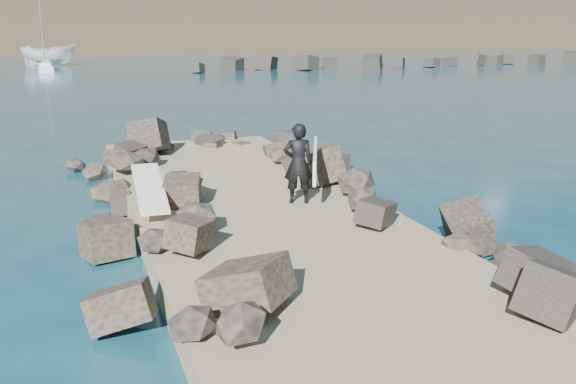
{
  "coord_description": "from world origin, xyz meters",
  "views": [
    {
      "loc": [
        -4.34,
        -13.43,
        4.96
      ],
      "look_at": [
        0.0,
        -1.0,
        1.5
      ],
      "focal_mm": 40.0,
      "sensor_mm": 36.0,
      "label": 1
    }
  ],
  "objects_px": {
    "surfboard_resting": "(150,193)",
    "sailboat_f": "(291,51)",
    "boat_imported": "(48,55)",
    "surfer_with_board": "(301,163)"
  },
  "relations": [
    {
      "from": "surfer_with_board",
      "to": "sailboat_f",
      "type": "bearing_deg",
      "value": 70.65
    },
    {
      "from": "surfer_with_board",
      "to": "sailboat_f",
      "type": "distance_m",
      "value": 98.49
    },
    {
      "from": "sailboat_f",
      "to": "surfboard_resting",
      "type": "bearing_deg",
      "value": -111.45
    },
    {
      "from": "surfboard_resting",
      "to": "surfer_with_board",
      "type": "distance_m",
      "value": 3.75
    },
    {
      "from": "surfboard_resting",
      "to": "sailboat_f",
      "type": "height_order",
      "value": "sailboat_f"
    },
    {
      "from": "surfboard_resting",
      "to": "sailboat_f",
      "type": "bearing_deg",
      "value": 70.81
    },
    {
      "from": "boat_imported",
      "to": "sailboat_f",
      "type": "bearing_deg",
      "value": -44.12
    },
    {
      "from": "boat_imported",
      "to": "sailboat_f",
      "type": "distance_m",
      "value": 45.25
    },
    {
      "from": "boat_imported",
      "to": "sailboat_f",
      "type": "xyz_separation_m",
      "value": [
        39.38,
        22.28,
        -0.93
      ]
    },
    {
      "from": "surfboard_resting",
      "to": "boat_imported",
      "type": "xyz_separation_m",
      "value": [
        -3.07,
        70.14,
        0.24
      ]
    }
  ]
}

